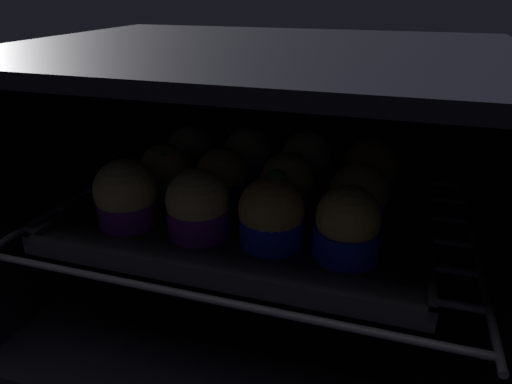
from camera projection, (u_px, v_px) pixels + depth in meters
oven_cavity at (267, 180)px, 64.83cm from camera, size 59.00×47.00×37.00cm
oven_rack at (257, 215)px, 62.51cm from camera, size 54.80×42.00×0.80cm
baking_tray at (256, 209)px, 61.54cm from camera, size 43.72×34.92×2.20cm
muffin_row0_col0 at (126, 196)px, 55.59cm from camera, size 7.59×7.59×8.09cm
muffin_row0_col1 at (198, 206)px, 53.10cm from camera, size 7.24×7.24×7.94cm
muffin_row0_col2 at (272, 215)px, 51.16cm from camera, size 7.33×7.33×8.41cm
muffin_row0_col3 at (347, 226)px, 48.60cm from camera, size 7.08×7.08×7.99cm
muffin_row1_col0 at (165, 173)px, 63.24cm from camera, size 7.08×7.08×7.36cm
muffin_row1_col1 at (222, 179)px, 61.53cm from camera, size 7.08×7.08×7.35cm
muffin_row1_col2 at (287, 185)px, 58.96cm from camera, size 7.08×7.08×7.75cm
muffin_row1_col3 at (359, 197)px, 56.17cm from camera, size 7.15×7.15×7.49cm
muffin_row2_col0 at (191, 152)px, 71.47cm from camera, size 7.08×7.08×7.53cm
muffin_row2_col1 at (248, 156)px, 68.68cm from camera, size 7.08×7.08×7.88cm
muffin_row2_col2 at (306, 162)px, 66.01cm from camera, size 7.08×7.08×8.46cm
muffin_row2_col3 at (370, 170)px, 64.07cm from camera, size 7.54×7.54×7.76cm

